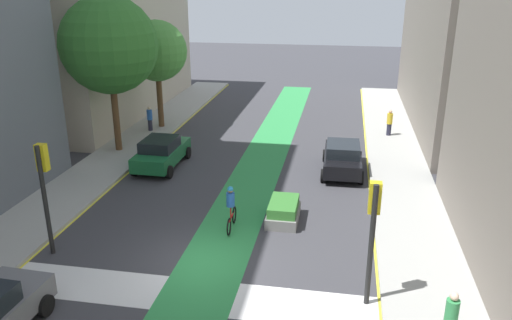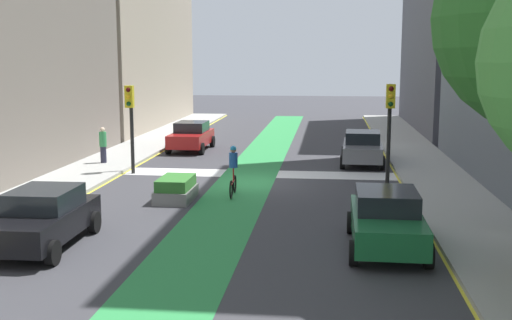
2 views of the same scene
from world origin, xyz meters
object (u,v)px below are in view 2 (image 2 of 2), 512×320
object	(u,v)px
car_grey_left_near	(362,148)
cyclist_in_lane	(233,170)
traffic_signal_near_left	(390,114)
car_black_right_far	(43,218)
car_green_left_far	(387,220)
traffic_signal_near_right	(130,112)
car_red_right_near	(191,136)
pedestrian_sidewalk_right_a	(103,145)
median_planter	(176,190)

from	to	relation	value
car_grey_left_near	cyclist_in_lane	size ratio (longest dim) A/B	2.30
traffic_signal_near_left	car_black_right_far	distance (m)	14.14
car_green_left_far	car_black_right_far	size ratio (longest dim) A/B	1.00
traffic_signal_near_right	car_red_right_near	world-z (taller)	traffic_signal_near_right
cyclist_in_lane	car_grey_left_near	bearing A→B (deg)	-123.94
car_green_left_far	pedestrian_sidewalk_right_a	xyz separation A→B (m)	(12.15, -11.89, 0.21)
car_black_right_far	pedestrian_sidewalk_right_a	size ratio (longest dim) A/B	2.50
traffic_signal_near_left	car_grey_left_near	bearing A→B (deg)	-80.93
cyclist_in_lane	pedestrian_sidewalk_right_a	bearing A→B (deg)	-39.00
car_green_left_far	car_red_right_near	world-z (taller)	same
traffic_signal_near_left	car_green_left_far	distance (m)	9.16
car_black_right_far	cyclist_in_lane	world-z (taller)	cyclist_in_lane
traffic_signal_near_right	car_black_right_far	world-z (taller)	traffic_signal_near_right
car_green_left_far	car_red_right_near	xyz separation A→B (m)	(9.10, -17.34, 0.00)
traffic_signal_near_left	car_grey_left_near	xyz separation A→B (m)	(0.78, -4.88, -2.04)
car_grey_left_near	car_black_right_far	bearing A→B (deg)	57.61
car_red_right_near	pedestrian_sidewalk_right_a	size ratio (longest dim) A/B	2.50
cyclist_in_lane	car_green_left_far	bearing A→B (deg)	129.48
traffic_signal_near_right	pedestrian_sidewalk_right_a	world-z (taller)	traffic_signal_near_right
car_red_right_near	car_grey_left_near	world-z (taller)	same
car_grey_left_near	car_black_right_far	world-z (taller)	same
traffic_signal_near_left	pedestrian_sidewalk_right_a	xyz separation A→B (m)	(12.99, -2.99, -1.83)
traffic_signal_near_right	car_red_right_near	xyz separation A→B (m)	(-1.05, -7.39, -1.93)
pedestrian_sidewalk_right_a	car_grey_left_near	bearing A→B (deg)	-171.24
car_green_left_far	pedestrian_sidewalk_right_a	world-z (taller)	pedestrian_sidewalk_right_a
car_grey_left_near	traffic_signal_near_right	bearing A→B (deg)	20.51
median_planter	traffic_signal_near_left	bearing A→B (deg)	-153.67
traffic_signal_near_left	traffic_signal_near_right	bearing A→B (deg)	-5.51
median_planter	car_grey_left_near	bearing A→B (deg)	-128.82
car_green_left_far	car_red_right_near	distance (m)	19.58
car_black_right_far	median_planter	distance (m)	6.30
car_black_right_far	pedestrian_sidewalk_right_a	bearing A→B (deg)	-77.01
traffic_signal_near_left	pedestrian_sidewalk_right_a	size ratio (longest dim) A/B	2.39
traffic_signal_near_left	car_grey_left_near	world-z (taller)	traffic_signal_near_left
traffic_signal_near_right	car_green_left_far	bearing A→B (deg)	135.55
car_black_right_far	median_planter	xyz separation A→B (m)	(-2.24, -5.87, -0.40)
car_red_right_near	cyclist_in_lane	size ratio (longest dim) A/B	2.27
car_green_left_far	median_planter	distance (m)	8.61
car_green_left_far	pedestrian_sidewalk_right_a	distance (m)	17.00
median_planter	traffic_signal_near_right	bearing A→B (deg)	-57.22
traffic_signal_near_right	car_grey_left_near	world-z (taller)	traffic_signal_near_right
car_red_right_near	median_planter	world-z (taller)	car_red_right_near
car_black_right_far	pedestrian_sidewalk_right_a	distance (m)	13.07
car_black_right_far	median_planter	bearing A→B (deg)	-110.86
traffic_signal_near_right	cyclist_in_lane	bearing A→B (deg)	143.18
traffic_signal_near_left	car_red_right_near	size ratio (longest dim) A/B	0.96
car_grey_left_near	cyclist_in_lane	distance (m)	9.18
car_black_right_far	traffic_signal_near_right	bearing A→B (deg)	-85.07
traffic_signal_near_right	car_grey_left_near	bearing A→B (deg)	-159.49
car_grey_left_near	traffic_signal_near_left	bearing A→B (deg)	99.07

